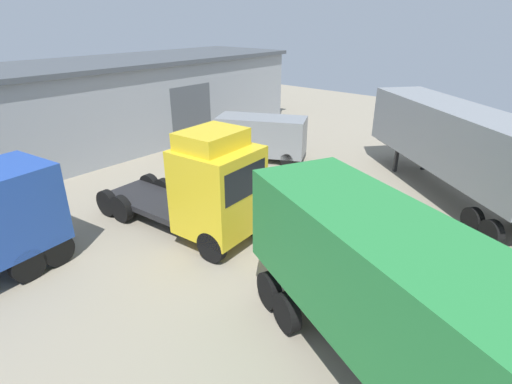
{
  "coord_description": "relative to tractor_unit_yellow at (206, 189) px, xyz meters",
  "views": [
    {
      "loc": [
        -9.13,
        -5.3,
        7.51
      ],
      "look_at": [
        1.05,
        3.35,
        1.6
      ],
      "focal_mm": 28.0,
      "sensor_mm": 36.0,
      "label": 1
    }
  ],
  "objects": [
    {
      "name": "ground_plane",
      "position": [
        0.45,
        -4.39,
        -1.92
      ],
      "size": [
        60.0,
        60.0,
        0.0
      ],
      "primitive_type": "plane",
      "color": "gray"
    },
    {
      "name": "warehouse_building",
      "position": [
        0.45,
        13.1,
        0.64
      ],
      "size": [
        33.73,
        7.48,
        5.1
      ],
      "color": "#93999E",
      "rests_on": "ground_plane"
    },
    {
      "name": "tractor_unit_yellow",
      "position": [
        0.0,
        0.0,
        0.0
      ],
      "size": [
        3.0,
        6.98,
        4.1
      ],
      "rotation": [
        0.0,
        0.0,
        -1.5
      ],
      "color": "yellow",
      "rests_on": "ground_plane"
    },
    {
      "name": "container_trailer_teal",
      "position": [
        9.68,
        -5.41,
        0.63
      ],
      "size": [
        8.64,
        9.65,
        3.99
      ],
      "rotation": [
        0.0,
        0.0,
        0.88
      ],
      "color": "gray",
      "rests_on": "ground_plane"
    },
    {
      "name": "container_trailer_orange",
      "position": [
        -2.41,
        -8.55,
        0.55
      ],
      "size": [
        6.7,
        10.55,
        3.85
      ],
      "rotation": [
        0.0,
        0.0,
        -2.01
      ],
      "color": "#28843D",
      "rests_on": "ground_plane"
    },
    {
      "name": "delivery_van_grey",
      "position": [
        8.01,
        4.29,
        -0.61
      ],
      "size": [
        3.99,
        5.34,
        2.4
      ],
      "rotation": [
        0.0,
        0.0,
        2.03
      ],
      "color": "gray",
      "rests_on": "ground_plane"
    },
    {
      "name": "traffic_cone",
      "position": [
        4.76,
        -0.85,
        -1.67
      ],
      "size": [
        0.4,
        0.4,
        0.55
      ],
      "color": "black",
      "rests_on": "ground_plane"
    }
  ]
}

